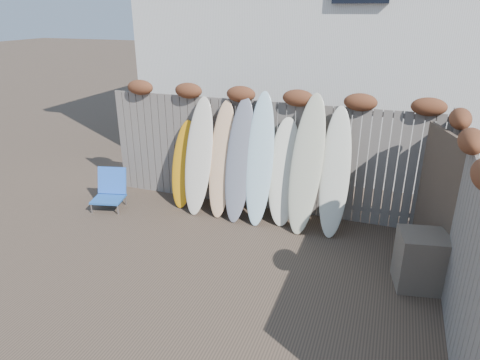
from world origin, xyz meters
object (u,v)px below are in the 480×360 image
(beach_chair, at_px, (110,190))
(surfboard_0, at_px, (184,164))
(wooden_crate, at_px, (423,260))
(lattice_panel, at_px, (439,203))

(beach_chair, distance_m, surfboard_0, 1.46)
(wooden_crate, bearing_deg, lattice_panel, 76.75)
(lattice_panel, bearing_deg, beach_chair, 160.00)
(beach_chair, relative_size, lattice_panel, 0.37)
(beach_chair, xyz_separation_m, surfboard_0, (1.26, 0.59, 0.46))
(beach_chair, height_order, lattice_panel, lattice_panel)
(surfboard_0, bearing_deg, wooden_crate, -15.59)
(beach_chair, distance_m, lattice_panel, 5.56)
(beach_chair, distance_m, wooden_crate, 5.43)
(beach_chair, relative_size, surfboard_0, 0.44)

